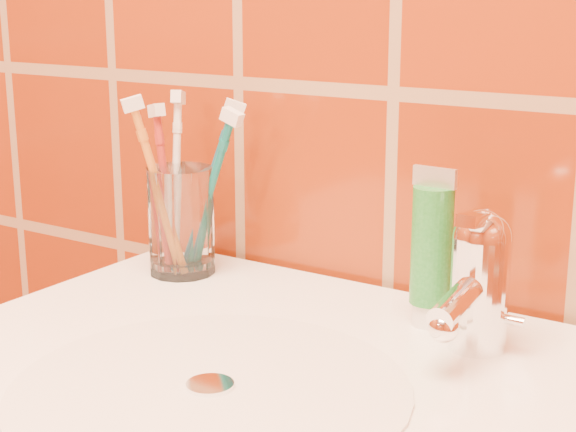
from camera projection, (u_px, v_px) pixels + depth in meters
The scene contains 8 objects.
glass_tumbler at pixel (181, 221), 0.91m from camera, with size 0.07×0.07×0.11m, color white.
toothpaste_tube at pixel (431, 253), 0.77m from camera, with size 0.04×0.04×0.14m.
faucet at pixel (478, 276), 0.71m from camera, with size 0.05×0.11×0.12m.
toothbrush_0 at pixel (159, 189), 0.89m from camera, with size 0.05×0.06×0.19m, color orange, non-canonical shape.
toothbrush_1 at pixel (176, 182), 0.92m from camera, with size 0.04×0.06×0.19m, color white, non-canonical shape.
toothbrush_2 at pixel (165, 190), 0.91m from camera, with size 0.05×0.04×0.18m, color #A52B23, non-canonical shape.
toothbrush_3 at pixel (209, 194), 0.90m from camera, with size 0.08×0.03×0.18m, color #0C6566, non-canonical shape.
toothbrush_4 at pixel (208, 187), 0.92m from camera, with size 0.07×0.06×0.19m, color navy, non-canonical shape.
Camera 1 is at (0.38, 0.44, 1.14)m, focal length 55.00 mm.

